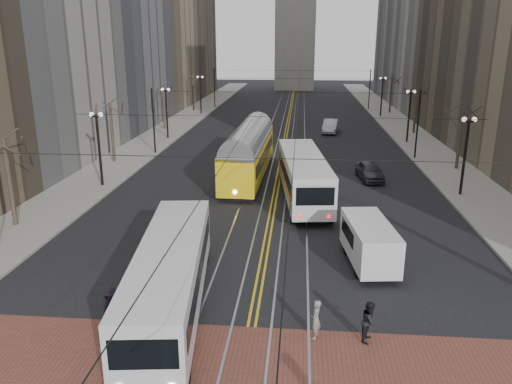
% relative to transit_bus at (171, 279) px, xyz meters
% --- Properties ---
extents(ground, '(260.00, 260.00, 0.00)m').
position_rel_transit_bus_xyz_m(ground, '(3.50, 0.00, -1.50)').
color(ground, black).
rests_on(ground, ground).
extents(sidewalk_left, '(5.00, 140.00, 0.15)m').
position_rel_transit_bus_xyz_m(sidewalk_left, '(-11.50, 45.00, -1.43)').
color(sidewalk_left, gray).
rests_on(sidewalk_left, ground).
extents(sidewalk_right, '(5.00, 140.00, 0.15)m').
position_rel_transit_bus_xyz_m(sidewalk_right, '(18.50, 45.00, -1.43)').
color(sidewalk_right, gray).
rests_on(sidewalk_right, ground).
extents(crosswalk_band, '(25.00, 6.00, 0.01)m').
position_rel_transit_bus_xyz_m(crosswalk_band, '(3.50, -4.00, -1.50)').
color(crosswalk_band, brown).
rests_on(crosswalk_band, ground).
extents(streetcar_rails, '(4.80, 130.00, 0.02)m').
position_rel_transit_bus_xyz_m(streetcar_rails, '(3.50, 45.00, -1.50)').
color(streetcar_rails, gray).
rests_on(streetcar_rails, ground).
extents(centre_lines, '(0.42, 130.00, 0.01)m').
position_rel_transit_bus_xyz_m(centre_lines, '(3.50, 45.00, -1.49)').
color(centre_lines, gold).
rests_on(centre_lines, ground).
extents(lamp_posts, '(27.60, 57.20, 5.60)m').
position_rel_transit_bus_xyz_m(lamp_posts, '(3.50, 28.75, 1.30)').
color(lamp_posts, black).
rests_on(lamp_posts, ground).
extents(street_trees, '(31.68, 53.28, 5.60)m').
position_rel_transit_bus_xyz_m(street_trees, '(3.50, 35.25, 1.30)').
color(street_trees, '#382D23').
rests_on(street_trees, ground).
extents(trolley_wires, '(25.96, 120.00, 6.60)m').
position_rel_transit_bus_xyz_m(trolley_wires, '(3.50, 34.83, 2.27)').
color(trolley_wires, black).
rests_on(trolley_wires, ground).
extents(transit_bus, '(3.90, 12.23, 3.00)m').
position_rel_transit_bus_xyz_m(transit_bus, '(0.00, 0.00, 0.00)').
color(transit_bus, silver).
rests_on(transit_bus, ground).
extents(streetcar, '(3.15, 14.83, 3.48)m').
position_rel_transit_bus_xyz_m(streetcar, '(1.00, 21.96, 0.24)').
color(streetcar, yellow).
rests_on(streetcar, ground).
extents(rear_bus, '(4.07, 12.65, 3.24)m').
position_rel_transit_bus_xyz_m(rear_bus, '(5.55, 16.17, 0.12)').
color(rear_bus, silver).
rests_on(rear_bus, ground).
extents(cargo_van, '(2.58, 5.36, 2.28)m').
position_rel_transit_bus_xyz_m(cargo_van, '(8.90, 5.35, -0.36)').
color(cargo_van, silver).
rests_on(cargo_van, ground).
extents(sedan_grey, '(2.25, 4.53, 1.48)m').
position_rel_transit_bus_xyz_m(sedan_grey, '(11.05, 22.00, -0.76)').
color(sedan_grey, '#383A3F').
rests_on(sedan_grey, ground).
extents(sedan_silver, '(2.40, 5.10, 1.62)m').
position_rel_transit_bus_xyz_m(sedan_silver, '(8.98, 43.90, -0.69)').
color(sedan_silver, '#B6B9BE').
rests_on(sedan_silver, ground).
extents(pedestrian_b, '(0.51, 0.65, 1.59)m').
position_rel_transit_bus_xyz_m(pedestrian_b, '(6.04, -1.50, -0.70)').
color(pedestrian_b, gray).
rests_on(pedestrian_b, crosswalk_band).
extents(pedestrian_c, '(0.85, 0.96, 1.64)m').
position_rel_transit_bus_xyz_m(pedestrian_c, '(8.09, -1.50, -0.67)').
color(pedestrian_c, black).
rests_on(pedestrian_c, crosswalk_band).
extents(pedestrian_d, '(0.81, 1.23, 1.77)m').
position_rel_transit_bus_xyz_m(pedestrian_d, '(-2.10, -1.50, -0.60)').
color(pedestrian_d, black).
rests_on(pedestrian_d, crosswalk_band).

